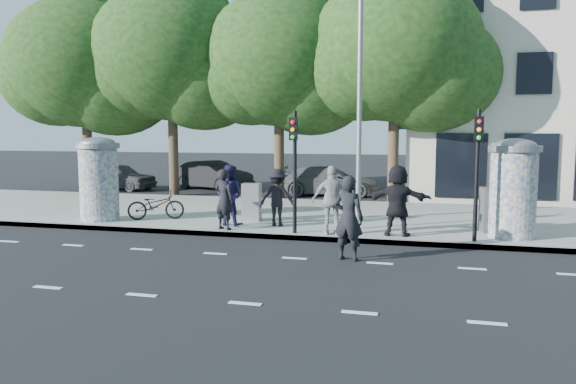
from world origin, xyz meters
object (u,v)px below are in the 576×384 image
(street_lamp, at_px, (360,73))
(bicycle, at_px, (156,205))
(ad_column_right, at_px, (513,186))
(ped_a, at_px, (103,193))
(traffic_pole_near, at_px, (294,159))
(ped_f, at_px, (397,200))
(cabinet_right, at_px, (492,210))
(car_right, at_px, (328,181))
(ped_c, at_px, (229,195))
(cabinet_left, at_px, (252,202))
(ped_b, at_px, (224,199))
(car_left, at_px, (118,176))
(traffic_pole_far, at_px, (477,161))
(car_mid, at_px, (213,175))
(man_road, at_px, (348,218))
(ad_column_left, at_px, (99,177))
(ped_e, at_px, (332,200))
(ped_d, at_px, (277,197))

(street_lamp, bearing_deg, bicycle, -165.74)
(ad_column_right, bearing_deg, ped_a, -179.96)
(traffic_pole_near, distance_m, ped_f, 3.03)
(cabinet_right, relative_size, car_right, 0.27)
(ped_c, distance_m, cabinet_left, 1.09)
(cabinet_left, height_order, car_right, car_right)
(ped_b, relative_size, ped_c, 0.96)
(ped_c, bearing_deg, car_left, -35.51)
(bicycle, height_order, car_right, car_right)
(ped_f, height_order, cabinet_right, ped_f)
(traffic_pole_far, xyz_separation_m, car_mid, (-11.98, 11.63, -1.50))
(man_road, xyz_separation_m, car_left, (-13.72, 12.67, -0.30))
(ped_f, relative_size, car_mid, 0.44)
(ad_column_left, bearing_deg, cabinet_left, 12.94)
(ad_column_left, xyz_separation_m, ped_c, (4.37, 0.12, -0.47))
(ped_c, distance_m, ped_e, 3.39)
(ped_a, relative_size, ped_e, 0.89)
(man_road, relative_size, car_left, 0.49)
(ad_column_right, height_order, car_right, ad_column_right)
(ped_f, relative_size, bicycle, 1.09)
(traffic_pole_far, relative_size, bicycle, 1.91)
(ped_b, xyz_separation_m, ped_c, (-0.12, 0.74, 0.04))
(ped_a, relative_size, car_mid, 0.38)
(ad_column_right, bearing_deg, man_road, -141.52)
(ad_column_left, bearing_deg, ped_d, 3.81)
(ad_column_left, relative_size, ped_d, 1.54)
(ad_column_left, bearing_deg, cabinet_right, 4.30)
(ad_column_left, distance_m, bicycle, 2.00)
(ad_column_left, height_order, ped_f, ad_column_left)
(car_right, bearing_deg, ad_column_right, -149.25)
(ped_b, bearing_deg, ad_column_right, -154.01)
(car_mid, relative_size, car_right, 0.94)
(traffic_pole_far, xyz_separation_m, man_road, (-2.95, -2.23, -1.24))
(traffic_pole_far, bearing_deg, ped_c, 173.28)
(traffic_pole_far, bearing_deg, man_road, -142.89)
(ped_d, distance_m, ped_e, 2.13)
(traffic_pole_far, distance_m, car_right, 12.14)
(ad_column_left, xyz_separation_m, street_lamp, (8.00, 2.13, 3.26))
(cabinet_left, height_order, car_mid, car_mid)
(ped_a, height_order, ped_f, ped_f)
(ad_column_left, relative_size, car_right, 0.56)
(traffic_pole_near, bearing_deg, ped_e, 3.07)
(ped_a, xyz_separation_m, car_left, (-5.27, 9.54, -0.31))
(cabinet_left, bearing_deg, ped_d, -37.38)
(ped_d, relative_size, bicycle, 0.97)
(ad_column_left, relative_size, ped_c, 1.44)
(ped_a, xyz_separation_m, car_mid, (-0.58, 10.73, -0.27))
(ped_c, xyz_separation_m, ped_d, (1.44, 0.26, -0.06))
(traffic_pole_near, height_order, car_right, traffic_pole_near)
(ped_a, bearing_deg, car_mid, -62.51)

